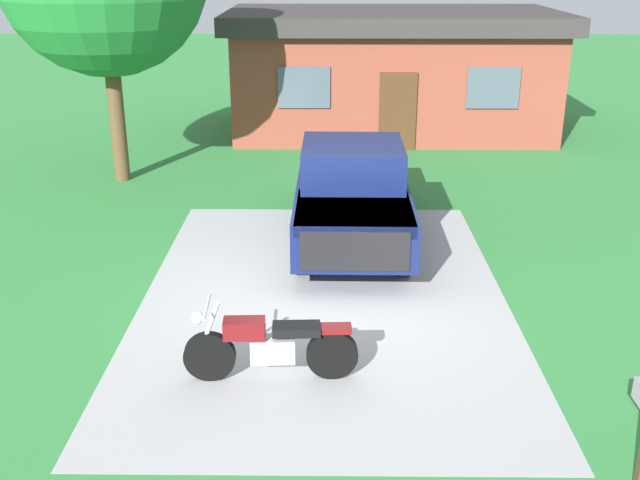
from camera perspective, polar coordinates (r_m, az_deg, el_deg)
name	(u,v)px	position (r m, az deg, el deg)	size (l,w,h in m)	color
ground_plane	(324,298)	(11.89, 0.32, -4.40)	(80.00, 80.00, 0.00)	#33813C
driveway_pad	(324,298)	(11.89, 0.32, -4.38)	(5.69, 8.61, 0.01)	#A6A6A6
motorcycle	(270,346)	(9.58, -3.85, -7.98)	(2.21, 0.70, 1.09)	black
pickup_truck	(352,187)	(14.20, 2.41, 4.02)	(2.06, 5.65, 1.90)	black
neighbor_house	(391,70)	(23.00, 5.42, 12.70)	(9.60, 5.60, 3.50)	brown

